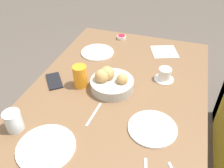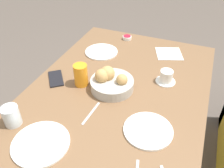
{
  "view_description": "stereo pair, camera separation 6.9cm",
  "coord_description": "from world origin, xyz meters",
  "px_view_note": "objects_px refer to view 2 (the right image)",
  "views": [
    {
      "loc": [
        0.91,
        0.27,
        1.5
      ],
      "look_at": [
        -0.03,
        -0.03,
        0.74
      ],
      "focal_mm": 38.0,
      "sensor_mm": 36.0,
      "label": 1
    },
    {
      "loc": [
        0.89,
        0.34,
        1.5
      ],
      "look_at": [
        -0.03,
        -0.03,
        0.74
      ],
      "focal_mm": 38.0,
      "sensor_mm": 36.0,
      "label": 2
    }
  ],
  "objects_px": {
    "plate_near_left": "(101,52)",
    "napkin": "(169,54)",
    "jam_bowl_berry": "(127,38)",
    "plate_far_center": "(148,130)",
    "juice_glass": "(81,75)",
    "cell_phone": "(56,79)",
    "plate_near_right": "(41,143)",
    "knife_silver": "(91,113)",
    "bread_basket": "(111,82)",
    "water_tumbler": "(11,116)",
    "coffee_cup": "(166,77)"
  },
  "relations": [
    {
      "from": "plate_near_left",
      "to": "napkin",
      "type": "xyz_separation_m",
      "value": [
        -0.15,
        0.42,
        -0.0
      ]
    },
    {
      "from": "napkin",
      "to": "plate_far_center",
      "type": "bearing_deg",
      "value": 3.67
    },
    {
      "from": "cell_phone",
      "to": "water_tumbler",
      "type": "bearing_deg",
      "value": 1.04
    },
    {
      "from": "napkin",
      "to": "water_tumbler",
      "type": "bearing_deg",
      "value": -31.37
    },
    {
      "from": "water_tumbler",
      "to": "plate_near_left",
      "type": "bearing_deg",
      "value": 171.19
    },
    {
      "from": "plate_far_center",
      "to": "jam_bowl_berry",
      "type": "distance_m",
      "value": 0.87
    },
    {
      "from": "bread_basket",
      "to": "plate_near_left",
      "type": "distance_m",
      "value": 0.38
    },
    {
      "from": "water_tumbler",
      "to": "cell_phone",
      "type": "relative_size",
      "value": 0.58
    },
    {
      "from": "plate_near_left",
      "to": "juice_glass",
      "type": "distance_m",
      "value": 0.36
    },
    {
      "from": "juice_glass",
      "to": "cell_phone",
      "type": "height_order",
      "value": "juice_glass"
    },
    {
      "from": "juice_glass",
      "to": "water_tumbler",
      "type": "bearing_deg",
      "value": -21.9
    },
    {
      "from": "bread_basket",
      "to": "knife_silver",
      "type": "distance_m",
      "value": 0.22
    },
    {
      "from": "knife_silver",
      "to": "bread_basket",
      "type": "bearing_deg",
      "value": 175.89
    },
    {
      "from": "juice_glass",
      "to": "napkin",
      "type": "height_order",
      "value": "juice_glass"
    },
    {
      "from": "bread_basket",
      "to": "juice_glass",
      "type": "bearing_deg",
      "value": -80.59
    },
    {
      "from": "plate_far_center",
      "to": "juice_glass",
      "type": "xyz_separation_m",
      "value": [
        -0.19,
        -0.43,
        0.06
      ]
    },
    {
      "from": "plate_far_center",
      "to": "jam_bowl_berry",
      "type": "height_order",
      "value": "jam_bowl_berry"
    },
    {
      "from": "coffee_cup",
      "to": "napkin",
      "type": "bearing_deg",
      "value": -172.47
    },
    {
      "from": "jam_bowl_berry",
      "to": "plate_far_center",
      "type": "bearing_deg",
      "value": 25.13
    },
    {
      "from": "plate_far_center",
      "to": "plate_near_left",
      "type": "bearing_deg",
      "value": -139.46
    },
    {
      "from": "plate_near_right",
      "to": "cell_phone",
      "type": "distance_m",
      "value": 0.45
    },
    {
      "from": "cell_phone",
      "to": "napkin",
      "type": "bearing_deg",
      "value": 133.67
    },
    {
      "from": "jam_bowl_berry",
      "to": "knife_silver",
      "type": "xyz_separation_m",
      "value": [
        0.78,
        0.09,
        -0.01
      ]
    },
    {
      "from": "juice_glass",
      "to": "cell_phone",
      "type": "bearing_deg",
      "value": -84.8
    },
    {
      "from": "juice_glass",
      "to": "bread_basket",
      "type": "bearing_deg",
      "value": 99.41
    },
    {
      "from": "juice_glass",
      "to": "water_tumbler",
      "type": "relative_size",
      "value": 1.3
    },
    {
      "from": "plate_near_right",
      "to": "knife_silver",
      "type": "relative_size",
      "value": 1.49
    },
    {
      "from": "juice_glass",
      "to": "jam_bowl_berry",
      "type": "height_order",
      "value": "juice_glass"
    },
    {
      "from": "juice_glass",
      "to": "coffee_cup",
      "type": "distance_m",
      "value": 0.46
    },
    {
      "from": "bread_basket",
      "to": "plate_near_right",
      "type": "xyz_separation_m",
      "value": [
        0.45,
        -0.13,
        -0.04
      ]
    },
    {
      "from": "napkin",
      "to": "bread_basket",
      "type": "bearing_deg",
      "value": -24.93
    },
    {
      "from": "plate_far_center",
      "to": "napkin",
      "type": "height_order",
      "value": "plate_far_center"
    },
    {
      "from": "plate_far_center",
      "to": "juice_glass",
      "type": "distance_m",
      "value": 0.47
    },
    {
      "from": "jam_bowl_berry",
      "to": "cell_phone",
      "type": "xyz_separation_m",
      "value": [
        0.61,
        -0.21,
        -0.01
      ]
    },
    {
      "from": "plate_far_center",
      "to": "cell_phone",
      "type": "bearing_deg",
      "value": -106.83
    },
    {
      "from": "plate_far_center",
      "to": "juice_glass",
      "type": "relative_size",
      "value": 1.78
    },
    {
      "from": "juice_glass",
      "to": "jam_bowl_berry",
      "type": "relative_size",
      "value": 1.91
    },
    {
      "from": "jam_bowl_berry",
      "to": "knife_silver",
      "type": "height_order",
      "value": "jam_bowl_berry"
    },
    {
      "from": "napkin",
      "to": "jam_bowl_berry",
      "type": "bearing_deg",
      "value": -106.57
    },
    {
      "from": "plate_near_left",
      "to": "napkin",
      "type": "height_order",
      "value": "plate_near_left"
    },
    {
      "from": "plate_near_right",
      "to": "jam_bowl_berry",
      "type": "height_order",
      "value": "jam_bowl_berry"
    },
    {
      "from": "knife_silver",
      "to": "water_tumbler",
      "type": "bearing_deg",
      "value": -57.81
    },
    {
      "from": "jam_bowl_berry",
      "to": "napkin",
      "type": "bearing_deg",
      "value": 73.43
    },
    {
      "from": "juice_glass",
      "to": "jam_bowl_berry",
      "type": "bearing_deg",
      "value": 174.52
    },
    {
      "from": "plate_near_right",
      "to": "jam_bowl_berry",
      "type": "xyz_separation_m",
      "value": [
        -1.02,
        0.02,
        0.01
      ]
    },
    {
      "from": "bread_basket",
      "to": "coffee_cup",
      "type": "distance_m",
      "value": 0.31
    },
    {
      "from": "plate_near_left",
      "to": "plate_far_center",
      "type": "xyz_separation_m",
      "value": [
        0.54,
        0.46,
        0.0
      ]
    },
    {
      "from": "water_tumbler",
      "to": "napkin",
      "type": "bearing_deg",
      "value": 148.63
    },
    {
      "from": "plate_near_left",
      "to": "bread_basket",
      "type": "bearing_deg",
      "value": 31.6
    },
    {
      "from": "bread_basket",
      "to": "knife_silver",
      "type": "bearing_deg",
      "value": -4.11
    }
  ]
}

